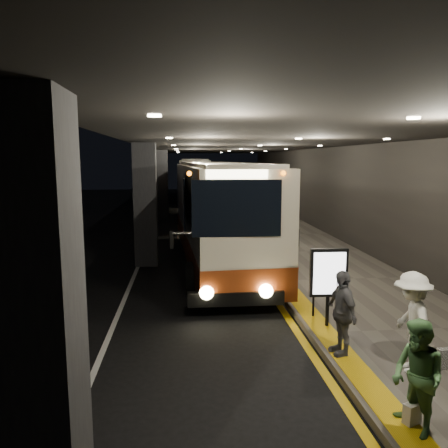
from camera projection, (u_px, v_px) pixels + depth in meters
name	position (u px, v px, depth m)	size (l,w,h in m)	color
ground	(190.00, 297.00, 12.22)	(90.00, 90.00, 0.00)	black
lane_line_white	(141.00, 258.00, 16.98)	(0.12, 50.00, 0.01)	silver
kerb_stripe_yellow	(247.00, 256.00, 17.36)	(0.18, 50.00, 0.01)	gold
sidewalk	(306.00, 253.00, 17.57)	(4.50, 50.00, 0.15)	#514C44
tactile_strip	(259.00, 252.00, 17.38)	(0.50, 50.00, 0.01)	gold
terminal_wall	(363.00, 180.00, 17.35)	(0.10, 50.00, 6.00)	black
support_columns	(146.00, 205.00, 15.70)	(0.80, 24.80, 4.40)	black
canopy	(252.00, 139.00, 16.70)	(9.00, 50.00, 0.40)	black
coach_main	(218.00, 218.00, 15.81)	(3.04, 11.65, 3.60)	beige
coach_second	(200.00, 193.00, 27.24)	(2.64, 11.38, 3.56)	beige
coach_third	(197.00, 181.00, 40.27)	(3.08, 12.02, 3.74)	beige
passenger_boarding	(292.00, 266.00, 11.99)	(0.56, 0.36, 1.52)	#B25953
passenger_waiting_green	(418.00, 377.00, 5.84)	(0.76, 0.47, 1.57)	#497C45
passenger_waiting_white	(412.00, 322.00, 7.55)	(1.14, 0.53, 1.77)	silver
passenger_waiting_grey	(342.00, 312.00, 8.22)	(0.95, 0.49, 1.63)	#4F4F54
bag_polka	(446.00, 359.00, 7.71)	(0.30, 0.13, 0.37)	black
bag_plain	(412.00, 414.00, 6.09)	(0.24, 0.14, 0.30)	beige
info_sign	(329.00, 274.00, 9.53)	(0.83, 0.14, 1.75)	black
stanchion_post	(314.00, 294.00, 10.22)	(0.05, 0.05, 1.10)	black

